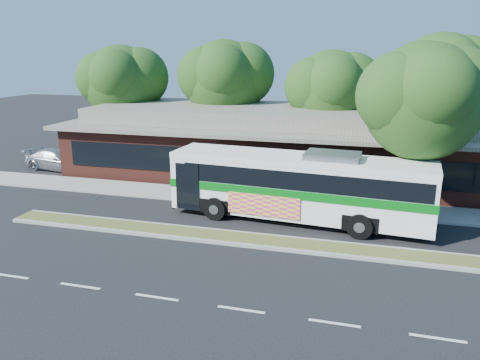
{
  "coord_description": "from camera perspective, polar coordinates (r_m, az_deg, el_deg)",
  "views": [
    {
      "loc": [
        3.54,
        -18.11,
        8.17
      ],
      "look_at": [
        -2.32,
        3.35,
        2.0
      ],
      "focal_mm": 35.0,
      "sensor_mm": 36.0,
      "label": 1
    }
  ],
  "objects": [
    {
      "name": "tree_bg_c",
      "position": [
        33.41,
        11.77,
        10.77
      ],
      "size": [
        6.24,
        5.6,
        8.26
      ],
      "color": "black",
      "rests_on": "ground"
    },
    {
      "name": "transit_bus",
      "position": [
        22.95,
        7.31,
        -0.26
      ],
      "size": [
        12.87,
        3.83,
        3.56
      ],
      "rotation": [
        0.0,
        0.0,
        -0.09
      ],
      "color": "white",
      "rests_on": "ground"
    },
    {
      "name": "sedan",
      "position": [
        35.49,
        -21.27,
        2.33
      ],
      "size": [
        5.17,
        2.54,
        1.45
      ],
      "primitive_type": "imported",
      "rotation": [
        0.0,
        0.0,
        1.46
      ],
      "color": "#A4A6AB",
      "rests_on": "ground"
    },
    {
      "name": "sidewalk_tree",
      "position": [
        23.88,
        22.38,
        9.12
      ],
      "size": [
        6.16,
        5.53,
        8.62
      ],
      "color": "black",
      "rests_on": "ground"
    },
    {
      "name": "median_strip",
      "position": [
        20.69,
        4.23,
        -7.57
      ],
      "size": [
        26.0,
        1.1,
        0.15
      ],
      "primitive_type": "cube",
      "color": "#4D5423",
      "rests_on": "ground"
    },
    {
      "name": "ground",
      "position": [
        20.18,
        3.89,
        -8.42
      ],
      "size": [
        120.0,
        120.0,
        0.0
      ],
      "primitive_type": "plane",
      "color": "black",
      "rests_on": "ground"
    },
    {
      "name": "tree_bg_b",
      "position": [
        35.77,
        -1.19,
        12.26
      ],
      "size": [
        6.69,
        6.0,
        9.0
      ],
      "color": "black",
      "rests_on": "ground"
    },
    {
      "name": "sidewalk",
      "position": [
        26.06,
        6.71,
        -2.74
      ],
      "size": [
        44.0,
        2.6,
        0.12
      ],
      "primitive_type": "cube",
      "color": "gray",
      "rests_on": "ground"
    },
    {
      "name": "tree_bg_a",
      "position": [
        37.94,
        -13.58,
        11.61
      ],
      "size": [
        6.47,
        5.8,
        8.63
      ],
      "color": "black",
      "rests_on": "ground"
    },
    {
      "name": "parking_lot",
      "position": [
        36.34,
        -21.6,
        1.42
      ],
      "size": [
        14.0,
        12.0,
        0.01
      ],
      "primitive_type": "cube",
      "color": "black",
      "rests_on": "ground"
    },
    {
      "name": "tree_bg_d",
      "position": [
        34.65,
        23.88,
        11.32
      ],
      "size": [
        6.91,
        6.2,
        9.37
      ],
      "color": "black",
      "rests_on": "ground"
    },
    {
      "name": "plaza_building",
      "position": [
        31.88,
        8.64,
        4.41
      ],
      "size": [
        33.2,
        11.2,
        4.45
      ],
      "color": "#58241B",
      "rests_on": "ground"
    }
  ]
}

